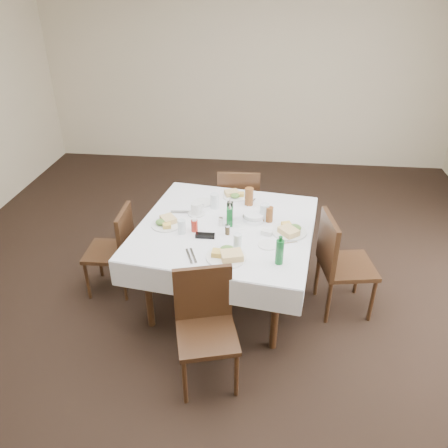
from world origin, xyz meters
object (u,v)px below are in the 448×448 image
object	(u,v)px
water_w	(182,227)
bread_basket	(254,217)
dining_table	(226,233)
water_s	(238,241)
chair_south	(205,319)
chair_east	(338,259)
water_n	(215,201)
coffee_mug	(197,209)
water_e	(265,212)
oil_cruet_green	(230,216)
oil_cruet_dark	(230,210)
ketchup_bottle	(194,225)
green_bottle	(280,252)
chair_west	(116,245)
chair_north	(239,203)

from	to	relation	value
water_w	bread_basket	bearing A→B (deg)	25.80
dining_table	water_s	xyz separation A→B (m)	(0.13, -0.33, 0.13)
water_w	chair_south	bearing A→B (deg)	-67.75
water_w	chair_east	bearing A→B (deg)	5.10
water_n	water_w	world-z (taller)	water_n
bread_basket	coffee_mug	size ratio (longest dim) A/B	1.31
dining_table	coffee_mug	distance (m)	0.34
chair_east	water_n	distance (m)	1.18
water_e	oil_cruet_green	xyz separation A→B (m)	(-0.28, -0.13, 0.02)
water_s	oil_cruet_dark	distance (m)	0.45
chair_south	water_n	bearing A→B (deg)	93.94
water_w	ketchup_bottle	size ratio (longest dim) A/B	0.99
ketchup_bottle	green_bottle	size ratio (longest dim) A/B	0.52
bread_basket	oil_cruet_dark	bearing A→B (deg)	-176.74
green_bottle	chair_west	bearing A→B (deg)	159.93
water_n	water_e	xyz separation A→B (m)	(0.45, -0.17, 0.01)
water_n	coffee_mug	bearing A→B (deg)	-135.92
oil_cruet_dark	ketchup_bottle	distance (m)	0.35
dining_table	water_n	world-z (taller)	water_n
water_w	bread_basket	size ratio (longest dim) A/B	0.61
water_w	oil_cruet_dark	size ratio (longest dim) A/B	0.56
water_w	green_bottle	distance (m)	0.86
water_w	coffee_mug	bearing A→B (deg)	78.42
water_n	green_bottle	distance (m)	0.99
chair_east	oil_cruet_dark	distance (m)	1.00
chair_west	coffee_mug	xyz separation A→B (m)	(0.72, 0.14, 0.33)
chair_north	ketchup_bottle	xyz separation A→B (m)	(-0.28, -1.02, 0.30)
chair_south	chair_east	distance (m)	1.30
chair_west	water_s	size ratio (longest dim) A/B	6.92
water_w	water_n	bearing A→B (deg)	65.82
chair_north	oil_cruet_dark	size ratio (longest dim) A/B	4.29
chair_north	chair_west	world-z (taller)	chair_north
chair_west	oil_cruet_green	distance (m)	1.09
green_bottle	dining_table	bearing A→B (deg)	131.38
dining_table	water_w	size ratio (longest dim) A/B	13.69
water_n	chair_south	bearing A→B (deg)	-86.06
chair_north	chair_south	distance (m)	1.77
chair_north	chair_west	bearing A→B (deg)	-139.61
water_s	oil_cruet_green	world-z (taller)	oil_cruet_green
water_n	coffee_mug	xyz separation A→B (m)	(-0.14, -0.14, -0.02)
water_s	coffee_mug	size ratio (longest dim) A/B	0.82
dining_table	bread_basket	distance (m)	0.28
water_s	oil_cruet_green	bearing A→B (deg)	105.56
oil_cruet_dark	coffee_mug	world-z (taller)	oil_cruet_dark
water_e	green_bottle	distance (m)	0.65
bread_basket	ketchup_bottle	distance (m)	0.53
chair_east	chair_west	world-z (taller)	chair_east
chair_south	water_n	xyz separation A→B (m)	(-0.08, 1.17, 0.33)
bread_basket	green_bottle	bearing A→B (deg)	-70.90
chair_north	water_w	distance (m)	1.17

